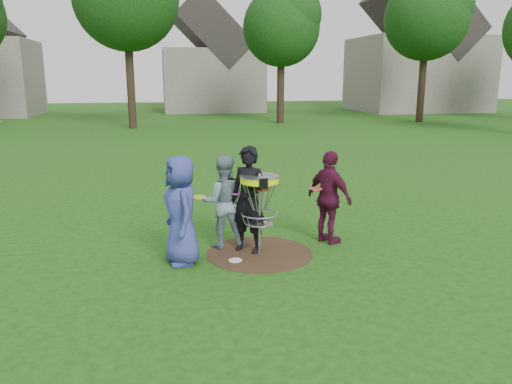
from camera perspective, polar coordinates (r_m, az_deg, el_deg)
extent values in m
plane|color=#19470F|center=(8.50, 0.39, -7.03)|extent=(100.00, 100.00, 0.00)
cylinder|color=#47331E|center=(8.50, 0.39, -7.01)|extent=(1.80, 1.80, 0.01)
imported|color=#353E92|center=(7.92, -8.55, -2.11)|extent=(0.72, 0.95, 1.74)
imported|color=black|center=(8.35, -0.84, -0.90)|extent=(0.79, 0.75, 1.81)
imported|color=gray|center=(8.62, -3.76, -1.11)|extent=(0.83, 0.67, 1.63)
imported|color=#50122D|center=(8.90, 8.39, -0.64)|extent=(0.82, 1.05, 1.67)
cylinder|color=white|center=(8.17, -2.38, -7.82)|extent=(0.22, 0.22, 0.02)
cylinder|color=#9EA0A5|center=(8.28, 0.40, -2.55)|extent=(0.05, 0.05, 1.38)
cylinder|color=#F0FF0D|center=(8.14, 0.40, 1.45)|extent=(0.64, 0.64, 0.10)
cylinder|color=#9EA0A5|center=(8.13, 0.41, 1.83)|extent=(0.66, 0.66, 0.01)
cube|color=black|center=(7.83, 0.88, 0.97)|extent=(0.14, 0.02, 0.16)
torus|color=#9EA0A5|center=(8.28, 0.40, -2.49)|extent=(0.62, 0.62, 0.02)
torus|color=#9EA0A5|center=(8.33, 0.40, -3.55)|extent=(0.50, 0.50, 0.02)
cylinder|color=#9EA0A5|center=(8.33, 0.40, -3.61)|extent=(0.44, 0.44, 0.01)
cylinder|color=#D1D017|center=(7.92, -6.60, -0.57)|extent=(0.22, 0.22, 0.02)
cylinder|color=#D74212|center=(8.15, 0.77, 0.23)|extent=(0.22, 0.22, 0.02)
cylinder|color=#FF43CD|center=(8.43, -2.20, -0.13)|extent=(0.22, 0.22, 0.02)
cylinder|color=#E03B41|center=(8.71, 6.89, 0.38)|extent=(0.22, 0.22, 0.02)
cylinder|color=#38281C|center=(29.36, -14.11, 11.58)|extent=(0.46, 0.46, 4.62)
cylinder|color=#38281C|center=(31.75, 2.82, 11.29)|extent=(0.46, 0.46, 3.78)
sphere|color=#164211|center=(31.86, 2.91, 18.26)|extent=(4.68, 4.68, 4.68)
cylinder|color=#38281C|center=(34.13, 18.38, 11.13)|extent=(0.46, 0.46, 4.20)
sphere|color=#164211|center=(34.29, 18.92, 18.31)|extent=(5.20, 5.20, 5.20)
cube|color=gray|center=(43.06, -5.07, 12.56)|extent=(8.00, 7.00, 5.00)
cube|color=#2D2826|center=(43.20, -5.18, 17.79)|extent=(6.11, 7.14, 6.11)
cube|color=gray|center=(45.29, 17.85, 12.66)|extent=(10.00, 8.00, 6.00)
cube|color=#2D2826|center=(45.55, 18.30, 18.69)|extent=(7.64, 8.16, 7.64)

